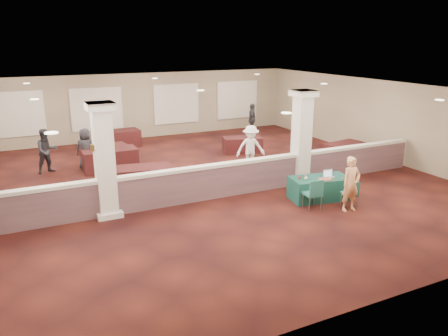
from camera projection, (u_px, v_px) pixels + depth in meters
name	position (u px, v px, depth m)	size (l,w,h in m)	color
ground	(202.00, 183.00, 15.09)	(16.00, 16.00, 0.00)	#3F160F
wall_back	(138.00, 106.00, 21.54)	(16.00, 0.04, 3.20)	#7D6E56
wall_front	(378.00, 227.00, 7.73)	(16.00, 0.04, 3.20)	#7D6E56
wall_right	(380.00, 120.00, 17.98)	(0.04, 16.00, 3.20)	#7D6E56
ceiling	(201.00, 90.00, 14.18)	(16.00, 16.00, 0.02)	silver
partition_wall	(221.00, 180.00, 13.63)	(15.60, 0.28, 1.10)	#52373E
column_left	(104.00, 160.00, 11.87)	(0.72, 0.72, 3.20)	silver
column_right	(301.00, 137.00, 14.58)	(0.72, 0.72, 3.20)	silver
sconce_left	(93.00, 148.00, 11.65)	(0.12, 0.12, 0.18)	brown
sconce_right	(114.00, 146.00, 11.88)	(0.12, 0.12, 0.18)	brown
near_table	(319.00, 188.00, 13.52)	(1.81, 0.91, 0.70)	#0F3A2D
conf_chair_main	(351.00, 192.00, 12.77)	(0.51, 0.51, 0.83)	#205F53
conf_chair_side	(314.00, 192.00, 12.61)	(0.52, 0.52, 0.92)	#205F53
woman	(351.00, 184.00, 12.48)	(0.58, 0.39, 1.61)	#FFB36E
far_table_front_left	(110.00, 160.00, 16.52)	(1.99, 1.00, 0.81)	black
far_table_front_center	(143.00, 178.00, 14.40)	(1.88, 0.94, 0.76)	black
far_table_front_right	(344.00, 151.00, 18.00)	(1.71, 0.85, 0.69)	black
far_table_back_left	(105.00, 155.00, 17.37)	(1.78, 0.89, 0.72)	black
far_table_back_center	(118.00, 139.00, 20.00)	(1.91, 0.95, 0.77)	black
far_table_back_right	(242.00, 145.00, 19.13)	(1.65, 0.83, 0.67)	black
attendee_a	(47.00, 151.00, 16.08)	(0.79, 0.44, 1.65)	black
attendee_b	(251.00, 148.00, 16.46)	(1.09, 0.50, 1.70)	silver
attendee_c	(252.00, 120.00, 22.27)	(0.97, 0.46, 1.66)	black
attendee_d	(86.00, 149.00, 16.51)	(0.78, 0.42, 1.58)	black
laptop_base	(329.00, 177.00, 13.45)	(0.31, 0.22, 0.02)	silver
laptop_screen	(328.00, 172.00, 13.52)	(0.31, 0.01, 0.21)	silver
screen_glow	(328.00, 173.00, 13.52)	(0.29, 0.00, 0.18)	silver
knitting	(325.00, 179.00, 13.21)	(0.38, 0.29, 0.03)	#CB4220
yarn_cream	(306.00, 178.00, 13.18)	(0.10, 0.10, 0.10)	beige
yarn_red	(300.00, 177.00, 13.28)	(0.10, 0.10, 0.10)	#5F1C13
yarn_grey	(306.00, 176.00, 13.40)	(0.10, 0.10, 0.10)	#444448
scissors	(343.00, 178.00, 13.34)	(0.11, 0.03, 0.01)	#AF2312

